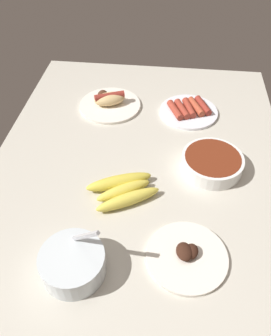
{
  "coord_description": "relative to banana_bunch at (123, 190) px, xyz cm",
  "views": [
    {
      "loc": [
        -72.65,
        -7.09,
        72.34
      ],
      "look_at": [
        -4.68,
        0.55,
        3.0
      ],
      "focal_mm": 36.12,
      "sensor_mm": 36.0,
      "label": 1
    }
  ],
  "objects": [
    {
      "name": "ground_plane",
      "position": [
        12.29,
        -3.12,
        -3.35
      ],
      "size": [
        120.0,
        90.0,
        3.0
      ],
      "primitive_type": "cube",
      "color": "beige"
    },
    {
      "name": "banana_bunch",
      "position": [
        0.0,
        0.0,
        0.0
      ],
      "size": [
        17.39,
        21.63,
        3.87
      ],
      "color": "gold",
      "rests_on": "ground_plane"
    },
    {
      "name": "plate_hotdog_assembled",
      "position": [
        41.36,
        10.76,
        -0.1
      ],
      "size": [
        22.24,
        22.24,
        5.61
      ],
      "color": "white",
      "rests_on": "ground_plane"
    },
    {
      "name": "plate_grilled_meat",
      "position": [
        -17.9,
        -17.68,
        -1.04
      ],
      "size": [
        19.54,
        19.54,
        3.7
      ],
      "color": "white",
      "rests_on": "ground_plane"
    },
    {
      "name": "plate_sausages",
      "position": [
        40.32,
        -18.02,
        -0.68
      ],
      "size": [
        20.62,
        20.62,
        3.4
      ],
      "color": "white",
      "rests_on": "ground_plane"
    },
    {
      "name": "bowl_chili",
      "position": [
        12.9,
        -24.73,
        0.72
      ],
      "size": [
        18.22,
        18.22,
        4.69
      ],
      "color": "white",
      "rests_on": "ground_plane"
    },
    {
      "name": "bowl_coleslaw",
      "position": [
        -24.14,
        8.03,
        1.67
      ],
      "size": [
        14.84,
        14.84,
        15.46
      ],
      "color": "silver",
      "rests_on": "ground_plane"
    }
  ]
}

